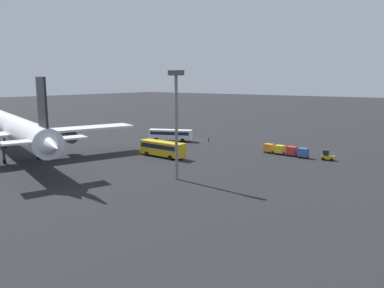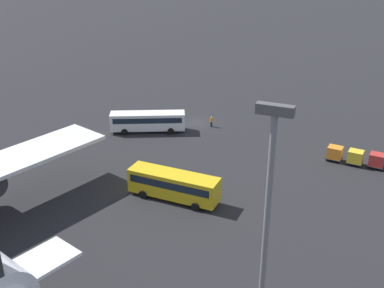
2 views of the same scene
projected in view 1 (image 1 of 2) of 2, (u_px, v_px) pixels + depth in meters
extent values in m
plane|color=#232326|center=(202.00, 140.00, 102.01)|extent=(600.00, 600.00, 0.00)
cylinder|color=silver|center=(17.00, 129.00, 75.85)|extent=(45.46, 18.44, 4.90)
cone|color=silver|center=(51.00, 146.00, 56.25)|extent=(7.39, 6.11, 4.41)
cube|color=silver|center=(84.00, 128.00, 81.64)|extent=(12.05, 22.03, 0.44)
cube|color=#262628|center=(42.00, 102.00, 58.19)|extent=(4.51, 1.72, 7.84)
cube|color=silver|center=(45.00, 140.00, 58.82)|extent=(6.88, 13.12, 0.28)
cylinder|color=#38383D|center=(68.00, 136.00, 81.17)|extent=(6.08, 4.22, 2.69)
cylinder|color=#38383D|center=(4.00, 140.00, 89.49)|extent=(0.50, 0.50, 3.92)
cylinder|color=black|center=(5.00, 146.00, 89.75)|extent=(1.01, 0.75, 0.90)
cylinder|color=#38383D|center=(4.00, 154.00, 72.92)|extent=(0.50, 0.50, 3.92)
cylinder|color=black|center=(4.00, 161.00, 73.17)|extent=(1.01, 0.75, 0.90)
cylinder|color=#38383D|center=(38.00, 150.00, 76.59)|extent=(0.50, 0.50, 3.92)
cylinder|color=black|center=(39.00, 157.00, 76.84)|extent=(1.01, 0.75, 0.90)
cube|color=white|center=(171.00, 135.00, 100.05)|extent=(11.49, 7.14, 2.64)
cube|color=#192333|center=(171.00, 133.00, 99.97)|extent=(10.67, 6.79, 0.84)
cylinder|color=black|center=(156.00, 140.00, 99.71)|extent=(1.03, 0.69, 1.00)
cylinder|color=black|center=(159.00, 138.00, 102.25)|extent=(1.03, 0.69, 1.00)
cylinder|color=black|center=(182.00, 140.00, 98.27)|extent=(1.03, 0.69, 1.00)
cylinder|color=black|center=(185.00, 139.00, 100.81)|extent=(1.03, 0.69, 1.00)
cube|color=gold|center=(163.00, 148.00, 79.21)|extent=(10.96, 3.01, 2.88)
cube|color=#192333|center=(162.00, 146.00, 79.12)|extent=(10.09, 3.03, 0.92)
cylinder|color=black|center=(147.00, 154.00, 80.42)|extent=(1.01, 0.33, 1.00)
cylinder|color=black|center=(156.00, 152.00, 82.60)|extent=(1.01, 0.33, 1.00)
cylinder|color=black|center=(170.00, 158.00, 76.28)|extent=(1.01, 0.33, 1.00)
cylinder|color=black|center=(179.00, 156.00, 78.47)|extent=(1.01, 0.33, 1.00)
cube|color=gold|center=(328.00, 157.00, 76.18)|extent=(2.52, 1.53, 0.70)
cube|color=#192333|center=(326.00, 153.00, 76.24)|extent=(1.19, 1.27, 1.10)
cylinder|color=black|center=(323.00, 159.00, 76.08)|extent=(0.62, 0.28, 0.60)
cylinder|color=black|center=(324.00, 158.00, 77.26)|extent=(0.62, 0.28, 0.60)
cylinder|color=black|center=(332.00, 160.00, 75.22)|extent=(0.62, 0.28, 0.60)
cylinder|color=black|center=(333.00, 159.00, 76.40)|extent=(0.62, 0.28, 0.60)
cylinder|color=#1E1E2D|center=(209.00, 140.00, 99.70)|extent=(0.32, 0.32, 0.85)
cylinder|color=orange|center=(209.00, 137.00, 99.58)|extent=(0.38, 0.38, 0.65)
sphere|color=tan|center=(209.00, 135.00, 99.50)|extent=(0.24, 0.24, 0.24)
cube|color=#38383D|center=(303.00, 156.00, 78.47)|extent=(2.16, 1.88, 0.10)
cube|color=#33569E|center=(303.00, 152.00, 78.33)|extent=(2.06, 1.79, 1.60)
cylinder|color=black|center=(298.00, 157.00, 78.56)|extent=(0.37, 0.16, 0.36)
cylinder|color=black|center=(301.00, 156.00, 79.49)|extent=(0.37, 0.16, 0.36)
cylinder|color=black|center=(305.00, 158.00, 77.54)|extent=(0.37, 0.16, 0.36)
cylinder|color=black|center=(308.00, 157.00, 78.47)|extent=(0.37, 0.16, 0.36)
cube|color=#38383D|center=(292.00, 154.00, 80.51)|extent=(2.16, 1.88, 0.10)
cube|color=#B72D28|center=(292.00, 150.00, 80.36)|extent=(2.06, 1.79, 1.60)
cylinder|color=black|center=(287.00, 155.00, 80.59)|extent=(0.37, 0.16, 0.36)
cylinder|color=black|center=(290.00, 154.00, 81.52)|extent=(0.37, 0.16, 0.36)
cylinder|color=black|center=(293.00, 156.00, 79.57)|extent=(0.37, 0.16, 0.36)
cylinder|color=black|center=(296.00, 155.00, 80.50)|extent=(0.37, 0.16, 0.36)
cube|color=#38383D|center=(280.00, 153.00, 82.06)|extent=(2.16, 1.88, 0.10)
cube|color=gold|center=(280.00, 149.00, 81.92)|extent=(2.06, 1.79, 1.60)
cylinder|color=black|center=(275.00, 154.00, 82.15)|extent=(0.37, 0.16, 0.36)
cylinder|color=black|center=(278.00, 153.00, 83.07)|extent=(0.37, 0.16, 0.36)
cylinder|color=black|center=(281.00, 155.00, 81.13)|extent=(0.37, 0.16, 0.36)
cylinder|color=black|center=(284.00, 154.00, 82.05)|extent=(0.37, 0.16, 0.36)
cube|color=#38383D|center=(269.00, 151.00, 83.87)|extent=(2.16, 1.88, 0.10)
cube|color=orange|center=(269.00, 147.00, 83.73)|extent=(2.06, 1.79, 1.60)
cylinder|color=black|center=(264.00, 152.00, 83.96)|extent=(0.37, 0.16, 0.36)
cylinder|color=black|center=(267.00, 151.00, 84.88)|extent=(0.37, 0.16, 0.36)
cylinder|color=black|center=(270.00, 153.00, 82.94)|extent=(0.37, 0.16, 0.36)
cylinder|color=black|center=(273.00, 152.00, 83.86)|extent=(0.37, 0.16, 0.36)
cylinder|color=slate|center=(176.00, 129.00, 60.26)|extent=(0.50, 0.50, 16.88)
cube|color=#4C4C4C|center=(176.00, 73.00, 58.77)|extent=(2.80, 0.70, 0.80)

